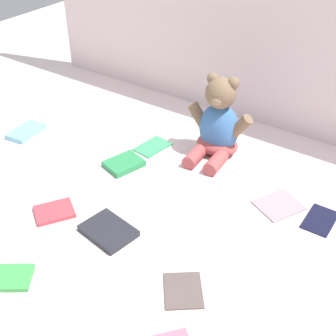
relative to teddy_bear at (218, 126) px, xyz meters
The scene contains 12 objects.
ground_plane 0.20m from the teddy_bear, 88.21° to the right, with size 3.20×3.20×0.00m, color silver.
backdrop_drape 0.40m from the teddy_bear, 88.83° to the left, with size 1.72×0.03×0.79m, color silver.
teddy_bear is the anchor object (origin of this frame).
book_case_0 0.48m from the teddy_bear, 94.85° to the right, with size 0.09×0.13×0.02m, color #24262D.
book_case_1 0.41m from the teddy_bear, 18.69° to the right, with size 0.07×0.11×0.01m, color black.
book_case_2 0.30m from the teddy_bear, 130.93° to the right, with size 0.08×0.10×0.02m, color #2B8B4D.
book_case_3 0.31m from the teddy_bear, 26.44° to the right, with size 0.10×0.11×0.01m, color #9E8A94.
book_case_4 0.22m from the teddy_bear, 154.03° to the right, with size 0.07×0.11×0.01m, color #3C9B68.
book_case_5 0.54m from the teddy_bear, 112.74° to the right, with size 0.08×0.10×0.01m, color #BC3E47.
book_case_6 0.73m from the teddy_bear, 100.75° to the right, with size 0.07×0.12×0.01m, color green.
book_case_7 0.56m from the teddy_bear, 67.79° to the right, with size 0.08×0.10×0.01m, color #5B4C49.
book_case_9 0.64m from the teddy_bear, 156.02° to the right, with size 0.07×0.12×0.02m, color #78BFDB.
Camera 1 is at (0.55, -0.90, 0.79)m, focal length 49.30 mm.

